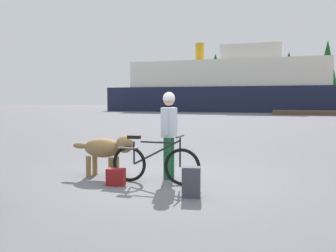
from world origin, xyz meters
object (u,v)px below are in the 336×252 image
Objects in this scene: ferry_boat at (228,87)px; sailboat_moored at (196,107)px; dog at (106,149)px; handbag_pannier at (116,177)px; bicycle at (154,163)px; person_cyclist at (169,127)px; backpack at (191,182)px.

sailboat_moored is (-4.36, 0.68, -2.53)m from ferry_boat.
sailboat_moored is at bearing 171.15° from ferry_boat.
dog is at bearing -77.84° from sailboat_moored.
handbag_pannier is at bearing -77.34° from sailboat_moored.
bicycle is 5.29× the size of handbag_pannier.
person_cyclist is at bearing -81.97° from ferry_boat.
backpack is at bearing -81.14° from ferry_boat.
backpack is at bearing -24.68° from dog.
person_cyclist is at bearing -76.14° from sailboat_moored.
dog is 0.16× the size of sailboat_moored.
sailboat_moored is at bearing 103.55° from bicycle.
bicycle is at bearing 142.28° from backpack.
sailboat_moored is at bearing 102.16° from dog.
dog is 2.20m from backpack.
sailboat_moored is (-9.95, 40.31, -0.51)m from person_cyclist.
dog reaches higher than handbag_pannier.
person_cyclist is at bearing 77.61° from bicycle.
dog is at bearing 155.32° from backpack.
backpack is at bearing -37.72° from bicycle.
bicycle reaches higher than backpack.
ferry_boat is at bearing 96.27° from dog.
person_cyclist is (0.11, 0.51, 0.63)m from bicycle.
bicycle is 41.99m from sailboat_moored.
bicycle is 1.13m from dog.
bicycle is at bearing -11.67° from dog.
dog is 40.23m from ferry_boat.
person_cyclist is 1.26× the size of dog.
bicycle is at bearing -102.39° from person_cyclist.
handbag_pannier is 0.04× the size of sailboat_moored.
handbag_pannier is (-0.59, -0.37, -0.22)m from bicycle.
handbag_pannier is (-0.70, -0.87, -0.84)m from person_cyclist.
person_cyclist is 1.60m from backpack.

